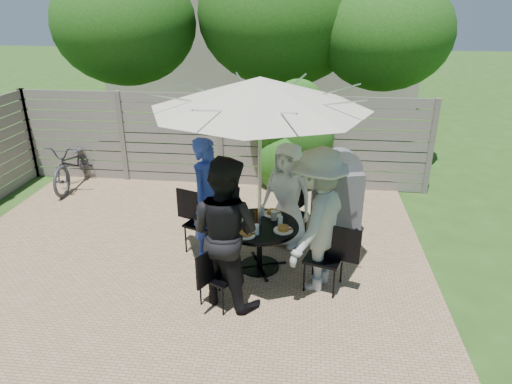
# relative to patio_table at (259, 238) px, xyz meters

# --- Properties ---
(backyard_envelope) EXTENTS (60.00, 60.00, 5.00)m
(backyard_envelope) POSITION_rel_patio_table_xyz_m (-1.02, 10.33, 2.13)
(backyard_envelope) COLOR #274916
(backyard_envelope) RESTS_ON ground
(patio_table) EXTENTS (1.38, 1.38, 0.69)m
(patio_table) POSITION_rel_patio_table_xyz_m (0.00, 0.00, 0.00)
(patio_table) COLOR black
(patio_table) RESTS_ON ground
(umbrella) EXTENTS (3.59, 3.59, 2.65)m
(umbrella) POSITION_rel_patio_table_xyz_m (0.00, -0.00, 1.98)
(umbrella) COLOR silver
(umbrella) RESTS_ON ground
(chair_back) EXTENTS (0.56, 0.66, 0.87)m
(chair_back) POSITION_rel_patio_table_xyz_m (0.39, 0.88, -0.22)
(chair_back) COLOR black
(chair_back) RESTS_ON ground
(person_back) EXTENTS (0.92, 0.78, 1.61)m
(person_back) POSITION_rel_patio_table_xyz_m (0.33, 0.76, 0.33)
(person_back) COLOR silver
(person_back) RESTS_ON ground
(chair_left) EXTENTS (0.71, 0.58, 0.93)m
(chair_left) POSITION_rel_patio_table_xyz_m (-0.89, 0.39, -0.20)
(chair_left) COLOR black
(chair_left) RESTS_ON ground
(person_left) EXTENTS (0.65, 0.76, 1.77)m
(person_left) POSITION_rel_patio_table_xyz_m (-0.76, 0.33, 0.41)
(person_left) COLOR #283EB0
(person_left) RESTS_ON ground
(chair_front) EXTENTS (0.55, 0.64, 0.85)m
(chair_front) POSITION_rel_patio_table_xyz_m (-0.39, -0.88, -0.22)
(chair_front) COLOR black
(chair_front) RESTS_ON ground
(person_front) EXTENTS (1.13, 1.03, 1.90)m
(person_front) POSITION_rel_patio_table_xyz_m (-0.33, -0.76, 0.47)
(person_front) COLOR black
(person_front) RESTS_ON ground
(chair_right) EXTENTS (0.71, 0.56, 0.93)m
(chair_right) POSITION_rel_patio_table_xyz_m (0.89, -0.38, -0.20)
(chair_right) COLOR black
(chair_right) RESTS_ON ground
(person_right) EXTENTS (1.13, 1.40, 1.90)m
(person_right) POSITION_rel_patio_table_xyz_m (0.76, -0.33, 0.47)
(person_right) COLOR #A4A6A2
(person_right) RESTS_ON ground
(plate_back) EXTENTS (0.26, 0.26, 0.06)m
(plate_back) POSITION_rel_patio_table_xyz_m (0.14, 0.33, 0.23)
(plate_back) COLOR white
(plate_back) RESTS_ON patio_table
(plate_left) EXTENTS (0.26, 0.26, 0.06)m
(plate_left) POSITION_rel_patio_table_xyz_m (-0.33, 0.14, 0.23)
(plate_left) COLOR white
(plate_left) RESTS_ON patio_table
(plate_front) EXTENTS (0.26, 0.26, 0.06)m
(plate_front) POSITION_rel_patio_table_xyz_m (-0.14, -0.33, 0.23)
(plate_front) COLOR white
(plate_front) RESTS_ON patio_table
(plate_right) EXTENTS (0.26, 0.26, 0.06)m
(plate_right) POSITION_rel_patio_table_xyz_m (0.33, -0.14, 0.23)
(plate_right) COLOR white
(plate_right) RESTS_ON patio_table
(glass_back) EXTENTS (0.07, 0.07, 0.14)m
(glass_back) POSITION_rel_patio_table_xyz_m (0.01, 0.28, 0.28)
(glass_back) COLOR silver
(glass_back) RESTS_ON patio_table
(glass_left) EXTENTS (0.07, 0.07, 0.14)m
(glass_left) POSITION_rel_patio_table_xyz_m (-0.28, 0.01, 0.28)
(glass_left) COLOR silver
(glass_left) RESTS_ON patio_table
(glass_front) EXTENTS (0.07, 0.07, 0.14)m
(glass_front) POSITION_rel_patio_table_xyz_m (-0.01, -0.28, 0.28)
(glass_front) COLOR silver
(glass_front) RESTS_ON patio_table
(glass_right) EXTENTS (0.07, 0.07, 0.14)m
(glass_right) POSITION_rel_patio_table_xyz_m (0.28, -0.01, 0.28)
(glass_right) COLOR silver
(glass_right) RESTS_ON patio_table
(syrup_jug) EXTENTS (0.09, 0.09, 0.16)m
(syrup_jug) POSITION_rel_patio_table_xyz_m (-0.03, 0.07, 0.29)
(syrup_jug) COLOR #59280C
(syrup_jug) RESTS_ON patio_table
(coffee_cup) EXTENTS (0.08, 0.08, 0.12)m
(coffee_cup) POSITION_rel_patio_table_xyz_m (0.18, 0.16, 0.27)
(coffee_cup) COLOR #C6B293
(coffee_cup) RESTS_ON patio_table
(bicycle) EXTENTS (0.71, 1.82, 0.94)m
(bicycle) POSITION_rel_patio_table_xyz_m (-3.99, 2.64, -0.01)
(bicycle) COLOR #333338
(bicycle) RESTS_ON ground
(bbq_grill) EXTENTS (0.80, 0.69, 1.40)m
(bbq_grill) POSITION_rel_patio_table_xyz_m (1.09, 1.23, 0.16)
(bbq_grill) COLOR #5D5D62
(bbq_grill) RESTS_ON ground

